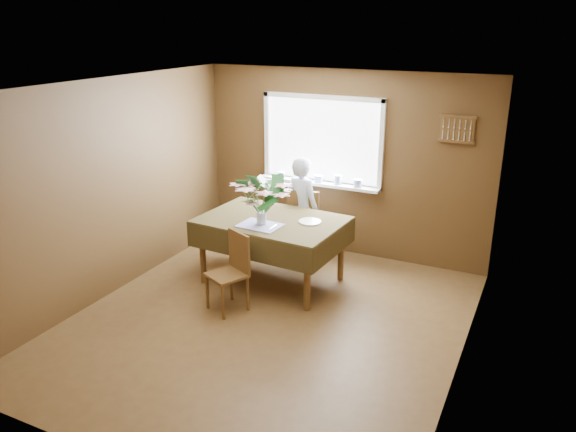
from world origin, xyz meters
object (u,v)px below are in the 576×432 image
at_px(chair_near, 232,268).
at_px(seated_woman, 302,209).
at_px(dining_table, 272,227).
at_px(flower_bouquet, 261,197).
at_px(chair_far, 305,221).

xyz_separation_m(chair_near, seated_woman, (0.14, 1.57, 0.23)).
xyz_separation_m(dining_table, flower_bouquet, (-0.02, -0.22, 0.44)).
height_order(dining_table, flower_bouquet, flower_bouquet).
bearing_deg(seated_woman, chair_near, 100.28).
relative_size(chair_near, flower_bouquet, 1.46).
xyz_separation_m(chair_far, seated_woman, (-0.01, -0.07, 0.18)).
relative_size(chair_near, seated_woman, 0.62).
bearing_deg(chair_near, flower_bouquet, 108.92).
height_order(chair_far, flower_bouquet, flower_bouquet).
distance_m(dining_table, seated_woman, 0.78).
distance_m(chair_far, seated_woman, 0.19).
height_order(chair_near, flower_bouquet, flower_bouquet).
relative_size(dining_table, flower_bouquet, 2.91).
bearing_deg(dining_table, seated_woman, 90.00).
distance_m(dining_table, chair_near, 0.83).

